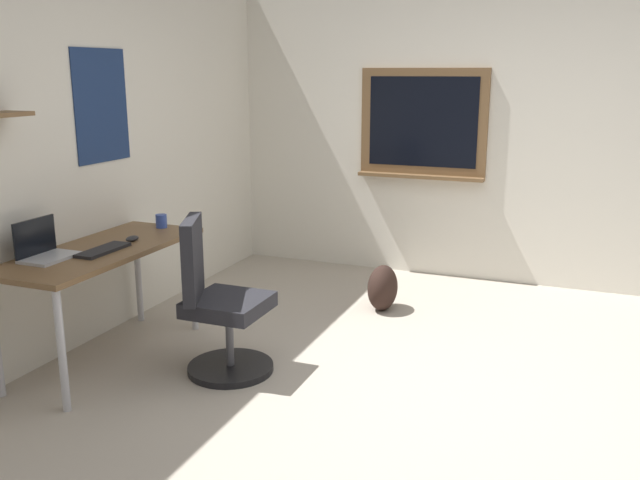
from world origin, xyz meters
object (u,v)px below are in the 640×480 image
object	(u,v)px
keyboard	(103,250)
backpack	(383,288)
desk	(102,260)
computer_mouse	(132,239)
coffee_mug	(161,221)
laptop	(44,249)
office_chair	(218,308)

from	to	relation	value
keyboard	backpack	xyz separation A→B (m)	(1.59, -1.27, -0.56)
desk	computer_mouse	distance (m)	0.24
desk	keyboard	distance (m)	0.13
keyboard	coffee_mug	bearing A→B (deg)	4.24
desk	computer_mouse	xyz separation A→B (m)	(0.21, -0.07, 0.09)
keyboard	computer_mouse	world-z (taller)	computer_mouse
coffee_mug	backpack	distance (m)	1.72
desk	laptop	bearing A→B (deg)	155.94
desk	office_chair	bearing A→B (deg)	-82.61
keyboard	backpack	distance (m)	2.11
office_chair	computer_mouse	size ratio (longest dim) A/B	9.13
computer_mouse	backpack	xyz separation A→B (m)	(1.31, -1.27, -0.57)
backpack	computer_mouse	bearing A→B (deg)	135.90
computer_mouse	laptop	bearing A→B (deg)	157.87
office_chair	backpack	distance (m)	1.56
office_chair	backpack	world-z (taller)	office_chair
laptop	backpack	size ratio (longest dim) A/B	0.89
desk	coffee_mug	size ratio (longest dim) A/B	15.30
desk	computer_mouse	size ratio (longest dim) A/B	13.53
keyboard	computer_mouse	xyz separation A→B (m)	(0.28, 0.00, 0.01)
computer_mouse	backpack	world-z (taller)	computer_mouse
keyboard	desk	bearing A→B (deg)	45.93
laptop	backpack	bearing A→B (deg)	-38.94
computer_mouse	coffee_mug	distance (m)	0.40
desk	backpack	world-z (taller)	desk
computer_mouse	desk	bearing A→B (deg)	160.88
office_chair	desk	bearing A→B (deg)	97.39
desk	laptop	xyz separation A→B (m)	(-0.32, 0.14, 0.13)
coffee_mug	backpack	xyz separation A→B (m)	(0.92, -1.32, -0.60)
office_chair	computer_mouse	xyz separation A→B (m)	(0.11, 0.67, 0.34)
desk	coffee_mug	world-z (taller)	coffee_mug
coffee_mug	backpack	world-z (taller)	coffee_mug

